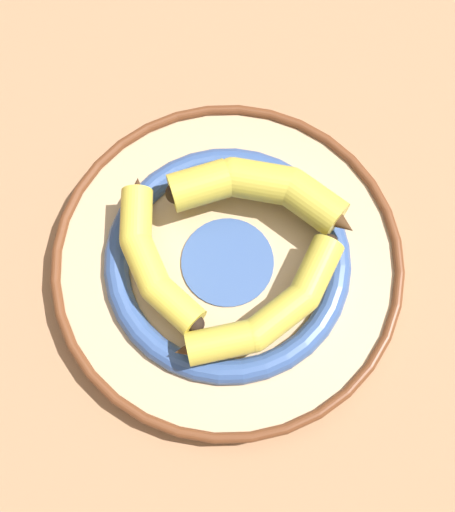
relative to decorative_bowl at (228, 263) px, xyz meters
The scene contains 5 objects.
ground_plane 0.04m from the decorative_bowl, 58.90° to the right, with size 2.80×2.80×0.00m, color #A87A56.
decorative_bowl is the anchor object (origin of this frame).
banana_a 0.08m from the decorative_bowl, 126.47° to the right, with size 0.18×0.10×0.04m.
banana_b 0.08m from the decorative_bowl, ahead, with size 0.07×0.16×0.03m.
banana_c 0.08m from the decorative_bowl, 117.21° to the left, with size 0.17×0.11×0.03m.
Camera 1 is at (0.01, 0.24, 0.69)m, focal length 50.00 mm.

